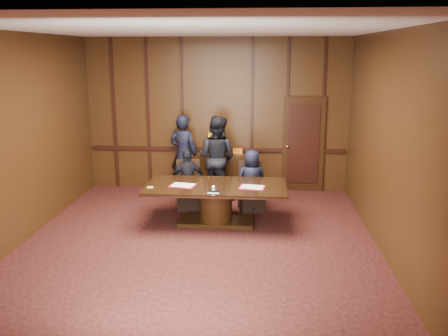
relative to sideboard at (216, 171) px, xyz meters
name	(u,v)px	position (x,y,z in m)	size (l,w,h in m)	color
room	(202,144)	(0.07, -3.12, 1.24)	(7.00, 7.04, 3.50)	black
sideboard	(216,171)	(0.00, 0.00, 0.00)	(1.60, 0.45, 1.54)	black
conference_table	(216,198)	(0.20, -2.16, 0.02)	(2.62, 1.32, 0.76)	black
folder_left	(183,185)	(-0.40, -2.26, 0.28)	(0.52, 0.41, 0.02)	#A80F29
folder_right	(252,187)	(0.88, -2.29, 0.28)	(0.51, 0.40, 0.02)	#A80F29
inkstand	(214,189)	(0.20, -2.61, 0.33)	(0.20, 0.14, 0.12)	white
notepad	(150,187)	(-0.98, -2.42, 0.28)	(0.10, 0.07, 0.01)	#FFF27C
chair_left	(189,194)	(-0.45, -1.28, -0.19)	(0.55, 0.55, 0.99)	black
chair_right	(251,196)	(0.85, -1.28, -0.19)	(0.58, 0.58, 0.99)	black
signatory_left	(188,180)	(-0.45, -1.36, 0.14)	(0.73, 0.30, 1.25)	black
signatory_right	(252,181)	(0.85, -1.36, 0.15)	(0.62, 0.41, 1.28)	black
witness_left	(184,154)	(-0.73, -0.16, 0.42)	(0.66, 0.43, 1.81)	black
witness_right	(217,158)	(0.07, -0.55, 0.43)	(0.89, 0.70, 1.84)	black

